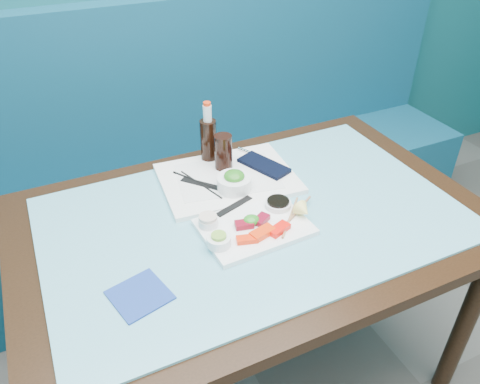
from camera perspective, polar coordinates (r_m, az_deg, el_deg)
name	(u,v)px	position (r m, az deg, el deg)	size (l,w,h in m)	color
booth_bench	(174,181)	(2.27, -8.03, 1.28)	(3.00, 0.56, 1.17)	navy
dining_table	(253,239)	(1.46, 1.63, -5.71)	(1.40, 0.90, 0.75)	black
glass_top	(254,217)	(1.41, 1.69, -3.01)	(1.22, 0.76, 0.01)	#5FABBF
sashimi_plate	(254,227)	(1.35, 1.75, -4.30)	(0.30, 0.22, 0.02)	white
salmon_left	(247,239)	(1.28, 0.87, -5.79)	(0.06, 0.03, 0.01)	#FD2C0A
salmon_mid	(262,233)	(1.30, 2.75, -4.99)	(0.07, 0.04, 0.02)	#FF350A
salmon_right	(279,229)	(1.32, 4.78, -4.53)	(0.07, 0.03, 0.02)	#FC130A
tuna_left	(244,225)	(1.33, 0.51, -3.99)	(0.05, 0.03, 0.02)	maroon
tuna_right	(261,219)	(1.35, 2.62, -3.36)	(0.05, 0.03, 0.02)	maroon
seaweed_garnish	(251,220)	(1.34, 1.38, -3.43)	(0.05, 0.04, 0.03)	#25841E
ramekin_wasabi	(219,241)	(1.27, -2.59, -5.97)	(0.07, 0.07, 0.03)	white
wasabi_fill	(219,236)	(1.26, -2.61, -5.34)	(0.04, 0.04, 0.01)	#76AD38
ramekin_ginger	(208,222)	(1.34, -3.91, -3.69)	(0.06, 0.06, 0.02)	silver
ginger_fill	(208,217)	(1.33, -3.94, -3.11)	(0.05, 0.05, 0.01)	beige
soy_dish	(278,204)	(1.41, 4.66, -1.48)	(0.08, 0.08, 0.02)	white
soy_fill	(278,201)	(1.41, 4.68, -1.12)	(0.07, 0.07, 0.01)	black
lemon_wedge	(304,211)	(1.37, 7.78, -2.28)	(0.05, 0.05, 0.04)	#FFEF78
chopstick_sleeve	(234,206)	(1.41, -0.70, -1.72)	(0.13, 0.02, 0.00)	black
wooden_chopstick_a	(290,217)	(1.37, 6.15, -3.03)	(0.01, 0.01, 0.20)	#A5764D
wooden_chopstick_b	(293,216)	(1.38, 6.51, -2.91)	(0.01, 0.01, 0.23)	#996748
serving_tray	(228,178)	(1.55, -1.52, 1.67)	(0.43, 0.33, 0.02)	white
paper_placemat	(228,176)	(1.55, -1.52, 1.95)	(0.33, 0.23, 0.00)	silver
seaweed_bowl	(234,183)	(1.48, -0.70, 1.11)	(0.11, 0.11, 0.04)	white
seaweed_salad	(234,176)	(1.46, -0.71, 1.97)	(0.07, 0.07, 0.03)	#28771B
cola_glass	(223,152)	(1.56, -2.04, 4.88)	(0.06, 0.06, 0.12)	black
navy_pouch	(264,165)	(1.60, 2.92, 3.26)	(0.08, 0.18, 0.01)	black
fork	(249,152)	(1.67, 1.06, 4.88)	(0.01, 0.01, 0.09)	silver
black_chopstick_a	(201,184)	(1.51, -4.80, 0.94)	(0.01, 0.01, 0.21)	black
black_chopstick_b	(203,184)	(1.51, -4.52, 1.03)	(0.01, 0.01, 0.25)	black
tray_sleeve	(202,184)	(1.51, -4.66, 0.95)	(0.02, 0.15, 0.00)	black
cola_bottle_body	(209,142)	(1.62, -3.85, 6.09)	(0.06, 0.06, 0.16)	black
cola_bottle_neck	(207,113)	(1.57, -4.00, 9.56)	(0.03, 0.03, 0.06)	white
cola_bottle_cap	(207,104)	(1.56, -4.05, 10.68)	(0.03, 0.03, 0.01)	red
blue_napkin	(140,295)	(1.19, -12.12, -12.18)	(0.13, 0.13, 0.01)	navy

